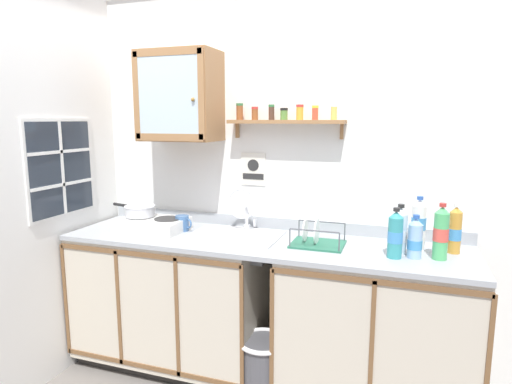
{
  "coord_description": "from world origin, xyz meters",
  "views": [
    {
      "loc": [
        0.85,
        -2.29,
        1.72
      ],
      "look_at": [
        -0.07,
        0.4,
        1.25
      ],
      "focal_mm": 30.53,
      "sensor_mm": 36.0,
      "label": 1
    }
  ],
  "objects_px": {
    "wall_cabinet": "(180,96)",
    "bottle_detergent_teal_4": "(395,235)",
    "hot_plate_stove": "(152,224)",
    "bottle_water_blue_3": "(415,239)",
    "trash_bin": "(263,367)",
    "saucepan": "(140,210)",
    "warning_sign": "(253,169)",
    "bottle_soda_green_2": "(441,233)",
    "bottle_water_clear_0": "(400,231)",
    "bottle_opaque_white_1": "(419,224)",
    "sink": "(236,238)",
    "mug": "(182,223)",
    "dish_rack": "(316,240)",
    "bottle_juice_amber_5": "(455,231)"
  },
  "relations": [
    {
      "from": "bottle_water_clear_0",
      "to": "trash_bin",
      "type": "distance_m",
      "value": 1.18
    },
    {
      "from": "hot_plate_stove",
      "to": "mug",
      "type": "distance_m",
      "value": 0.21
    },
    {
      "from": "sink",
      "to": "hot_plate_stove",
      "type": "distance_m",
      "value": 0.61
    },
    {
      "from": "hot_plate_stove",
      "to": "bottle_opaque_white_1",
      "type": "xyz_separation_m",
      "value": [
        1.73,
        0.13,
        0.11
      ]
    },
    {
      "from": "hot_plate_stove",
      "to": "bottle_detergent_teal_4",
      "type": "relative_size",
      "value": 1.61
    },
    {
      "from": "bottle_opaque_white_1",
      "to": "dish_rack",
      "type": "height_order",
      "value": "bottle_opaque_white_1"
    },
    {
      "from": "bottle_opaque_white_1",
      "to": "dish_rack",
      "type": "distance_m",
      "value": 0.61
    },
    {
      "from": "bottle_soda_green_2",
      "to": "dish_rack",
      "type": "bearing_deg",
      "value": 176.0
    },
    {
      "from": "bottle_water_blue_3",
      "to": "bottle_juice_amber_5",
      "type": "bearing_deg",
      "value": 37.89
    },
    {
      "from": "hot_plate_stove",
      "to": "bottle_opaque_white_1",
      "type": "bearing_deg",
      "value": 4.25
    },
    {
      "from": "sink",
      "to": "saucepan",
      "type": "relative_size",
      "value": 1.62
    },
    {
      "from": "wall_cabinet",
      "to": "sink",
      "type": "bearing_deg",
      "value": -14.32
    },
    {
      "from": "bottle_detergent_teal_4",
      "to": "bottle_juice_amber_5",
      "type": "height_order",
      "value": "bottle_juice_amber_5"
    },
    {
      "from": "bottle_opaque_white_1",
      "to": "bottle_water_blue_3",
      "type": "height_order",
      "value": "bottle_opaque_white_1"
    },
    {
      "from": "bottle_juice_amber_5",
      "to": "mug",
      "type": "relative_size",
      "value": 2.18
    },
    {
      "from": "saucepan",
      "to": "bottle_detergent_teal_4",
      "type": "height_order",
      "value": "bottle_detergent_teal_4"
    },
    {
      "from": "saucepan",
      "to": "mug",
      "type": "xyz_separation_m",
      "value": [
        0.32,
        0.03,
        -0.08
      ]
    },
    {
      "from": "bottle_soda_green_2",
      "to": "bottle_detergent_teal_4",
      "type": "distance_m",
      "value": 0.24
    },
    {
      "from": "dish_rack",
      "to": "trash_bin",
      "type": "distance_m",
      "value": 0.86
    },
    {
      "from": "bottle_detergent_teal_4",
      "to": "bottle_juice_amber_5",
      "type": "distance_m",
      "value": 0.38
    },
    {
      "from": "bottle_water_clear_0",
      "to": "bottle_detergent_teal_4",
      "type": "xyz_separation_m",
      "value": [
        -0.02,
        -0.1,
        0.0
      ]
    },
    {
      "from": "hot_plate_stove",
      "to": "warning_sign",
      "type": "bearing_deg",
      "value": 27.36
    },
    {
      "from": "bottle_water_clear_0",
      "to": "wall_cabinet",
      "type": "relative_size",
      "value": 0.47
    },
    {
      "from": "dish_rack",
      "to": "warning_sign",
      "type": "relative_size",
      "value": 1.4
    },
    {
      "from": "bottle_detergent_teal_4",
      "to": "mug",
      "type": "distance_m",
      "value": 1.41
    },
    {
      "from": "bottle_opaque_white_1",
      "to": "bottle_soda_green_2",
      "type": "bearing_deg",
      "value": -55.3
    },
    {
      "from": "hot_plate_stove",
      "to": "wall_cabinet",
      "type": "bearing_deg",
      "value": 47.84
    },
    {
      "from": "hot_plate_stove",
      "to": "saucepan",
      "type": "bearing_deg",
      "value": 167.87
    },
    {
      "from": "wall_cabinet",
      "to": "bottle_detergent_teal_4",
      "type": "bearing_deg",
      "value": -9.91
    },
    {
      "from": "saucepan",
      "to": "bottle_water_clear_0",
      "type": "xyz_separation_m",
      "value": [
        1.74,
        -0.01,
        -0.0
      ]
    },
    {
      "from": "bottle_water_clear_0",
      "to": "bottle_opaque_white_1",
      "type": "relative_size",
      "value": 0.9
    },
    {
      "from": "dish_rack",
      "to": "warning_sign",
      "type": "xyz_separation_m",
      "value": [
        -0.52,
        0.31,
        0.38
      ]
    },
    {
      "from": "saucepan",
      "to": "bottle_soda_green_2",
      "type": "distance_m",
      "value": 1.96
    },
    {
      "from": "bottle_soda_green_2",
      "to": "bottle_detergent_teal_4",
      "type": "relative_size",
      "value": 1.11
    },
    {
      "from": "hot_plate_stove",
      "to": "bottle_detergent_teal_4",
      "type": "distance_m",
      "value": 1.61
    },
    {
      "from": "bottle_opaque_white_1",
      "to": "warning_sign",
      "type": "distance_m",
      "value": 1.15
    },
    {
      "from": "bottle_water_clear_0",
      "to": "wall_cabinet",
      "type": "distance_m",
      "value": 1.68
    },
    {
      "from": "bottle_water_blue_3",
      "to": "bottle_opaque_white_1",
      "type": "bearing_deg",
      "value": 83.64
    },
    {
      "from": "saucepan",
      "to": "warning_sign",
      "type": "height_order",
      "value": "warning_sign"
    },
    {
      "from": "bottle_detergent_teal_4",
      "to": "trash_bin",
      "type": "distance_m",
      "value": 1.15
    },
    {
      "from": "saucepan",
      "to": "bottle_water_blue_3",
      "type": "bearing_deg",
      "value": -2.38
    },
    {
      "from": "bottle_water_clear_0",
      "to": "bottle_opaque_white_1",
      "type": "height_order",
      "value": "bottle_opaque_white_1"
    },
    {
      "from": "wall_cabinet",
      "to": "warning_sign",
      "type": "xyz_separation_m",
      "value": [
        0.48,
        0.16,
        -0.5
      ]
    },
    {
      "from": "bottle_soda_green_2",
      "to": "trash_bin",
      "type": "bearing_deg",
      "value": -171.0
    },
    {
      "from": "warning_sign",
      "to": "saucepan",
      "type": "bearing_deg",
      "value": -157.91
    },
    {
      "from": "dish_rack",
      "to": "wall_cabinet",
      "type": "distance_m",
      "value": 1.34
    },
    {
      "from": "bottle_water_blue_3",
      "to": "trash_bin",
      "type": "distance_m",
      "value": 1.21
    },
    {
      "from": "bottle_water_blue_3",
      "to": "sink",
      "type": "bearing_deg",
      "value": 174.6
    },
    {
      "from": "bottle_detergent_teal_4",
      "to": "wall_cabinet",
      "type": "distance_m",
      "value": 1.67
    },
    {
      "from": "wall_cabinet",
      "to": "warning_sign",
      "type": "relative_size",
      "value": 2.67
    }
  ]
}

